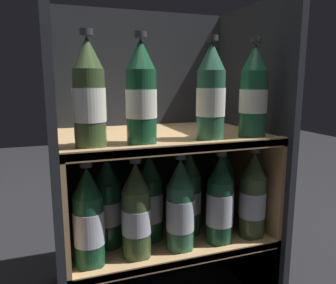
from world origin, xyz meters
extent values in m
cube|color=#23262B|center=(0.00, 0.42, 0.46)|extent=(0.63, 0.02, 0.92)
cube|color=#23262B|center=(-0.30, 0.20, 0.46)|extent=(0.02, 0.45, 0.92)
cube|color=#23262B|center=(0.30, 0.20, 0.46)|extent=(0.02, 0.45, 0.92)
cube|color=tan|center=(0.00, 0.20, 0.23)|extent=(0.59, 0.41, 0.02)
cube|color=tan|center=(0.00, 0.01, 0.23)|extent=(0.59, 0.02, 0.03)
cube|color=tan|center=(-0.29, 0.20, 0.11)|extent=(0.01, 0.41, 0.22)
cube|color=tan|center=(0.29, 0.20, 0.11)|extent=(0.01, 0.41, 0.22)
cube|color=tan|center=(0.00, 0.20, 0.53)|extent=(0.59, 0.41, 0.02)
cube|color=tan|center=(0.00, 0.01, 0.53)|extent=(0.59, 0.02, 0.03)
cube|color=tan|center=(-0.29, 0.20, 0.26)|extent=(0.01, 0.41, 0.52)
cube|color=tan|center=(0.29, 0.20, 0.26)|extent=(0.01, 0.41, 0.52)
cylinder|color=#384C28|center=(-0.22, 0.06, 0.63)|extent=(0.07, 0.07, 0.18)
cylinder|color=silver|center=(-0.22, 0.06, 0.64)|extent=(0.08, 0.08, 0.08)
cone|color=#384C28|center=(-0.22, 0.06, 0.75)|extent=(0.07, 0.07, 0.07)
cylinder|color=#333338|center=(-0.22, 0.06, 0.80)|extent=(0.03, 0.03, 0.01)
cylinder|color=#194C2D|center=(-0.10, 0.06, 0.63)|extent=(0.07, 0.07, 0.18)
cylinder|color=silver|center=(-0.10, 0.06, 0.64)|extent=(0.08, 0.08, 0.07)
cone|color=#194C2D|center=(-0.10, 0.06, 0.75)|extent=(0.07, 0.07, 0.07)
cylinder|color=#333338|center=(-0.10, 0.06, 0.80)|extent=(0.03, 0.03, 0.01)
cylinder|color=#285B42|center=(0.09, 0.06, 0.63)|extent=(0.07, 0.07, 0.18)
cylinder|color=silver|center=(0.09, 0.06, 0.64)|extent=(0.08, 0.08, 0.07)
cone|color=#285B42|center=(0.09, 0.06, 0.75)|extent=(0.07, 0.07, 0.07)
cylinder|color=#333338|center=(0.09, 0.06, 0.80)|extent=(0.03, 0.03, 0.01)
cylinder|color=#1E5638|center=(0.22, 0.06, 0.63)|extent=(0.07, 0.07, 0.18)
cylinder|color=silver|center=(0.22, 0.06, 0.64)|extent=(0.08, 0.08, 0.06)
cone|color=#1E5638|center=(0.22, 0.06, 0.75)|extent=(0.07, 0.07, 0.07)
cylinder|color=#333338|center=(0.22, 0.06, 0.80)|extent=(0.03, 0.03, 0.01)
cylinder|color=#144228|center=(-0.23, 0.06, 0.33)|extent=(0.07, 0.07, 0.18)
cylinder|color=#ADB2C1|center=(-0.23, 0.06, 0.34)|extent=(0.08, 0.08, 0.08)
cone|color=#144228|center=(-0.23, 0.06, 0.45)|extent=(0.07, 0.07, 0.07)
cylinder|color=#333338|center=(-0.23, 0.06, 0.50)|extent=(0.03, 0.03, 0.01)
cylinder|color=#384C28|center=(-0.12, 0.06, 0.33)|extent=(0.07, 0.07, 0.18)
cylinder|color=#ADB2C1|center=(-0.12, 0.06, 0.34)|extent=(0.08, 0.08, 0.07)
cone|color=#384C28|center=(-0.12, 0.06, 0.45)|extent=(0.07, 0.07, 0.07)
cylinder|color=#333338|center=(-0.12, 0.06, 0.50)|extent=(0.03, 0.03, 0.01)
cylinder|color=#285B42|center=(0.01, 0.06, 0.33)|extent=(0.07, 0.07, 0.18)
cylinder|color=#ADB2C1|center=(0.01, 0.06, 0.34)|extent=(0.08, 0.08, 0.09)
cone|color=#285B42|center=(0.01, 0.06, 0.45)|extent=(0.07, 0.07, 0.07)
cylinder|color=#333338|center=(0.01, 0.06, 0.50)|extent=(0.03, 0.03, 0.01)
cylinder|color=#144228|center=(0.12, 0.06, 0.33)|extent=(0.07, 0.07, 0.18)
cylinder|color=#ADB2C1|center=(0.12, 0.06, 0.34)|extent=(0.08, 0.08, 0.09)
cone|color=#144228|center=(0.12, 0.06, 0.45)|extent=(0.07, 0.07, 0.07)
cylinder|color=#333338|center=(0.12, 0.06, 0.50)|extent=(0.03, 0.03, 0.01)
cylinder|color=#384C28|center=(0.23, 0.06, 0.33)|extent=(0.07, 0.07, 0.18)
cylinder|color=#ADB2C1|center=(0.23, 0.06, 0.34)|extent=(0.08, 0.08, 0.07)
cone|color=#384C28|center=(0.23, 0.06, 0.45)|extent=(0.07, 0.07, 0.07)
cylinder|color=#333338|center=(0.23, 0.06, 0.50)|extent=(0.03, 0.03, 0.01)
cylinder|color=#144228|center=(-0.17, 0.14, 0.33)|extent=(0.07, 0.07, 0.18)
cylinder|color=#ADB2C1|center=(-0.17, 0.14, 0.34)|extent=(0.08, 0.08, 0.06)
cone|color=#144228|center=(-0.17, 0.14, 0.45)|extent=(0.07, 0.07, 0.07)
cylinder|color=#333338|center=(-0.17, 0.14, 0.50)|extent=(0.03, 0.03, 0.01)
cylinder|color=#144228|center=(-0.05, 0.14, 0.33)|extent=(0.07, 0.07, 0.18)
cylinder|color=#ADB2C1|center=(-0.05, 0.14, 0.34)|extent=(0.08, 0.08, 0.08)
cone|color=#144228|center=(-0.05, 0.14, 0.45)|extent=(0.07, 0.07, 0.07)
cylinder|color=#333338|center=(-0.05, 0.14, 0.50)|extent=(0.03, 0.03, 0.01)
cylinder|color=#1E5638|center=(0.07, 0.14, 0.33)|extent=(0.07, 0.07, 0.18)
cylinder|color=#ADB2C1|center=(0.07, 0.14, 0.34)|extent=(0.08, 0.08, 0.06)
cone|color=#1E5638|center=(0.07, 0.14, 0.45)|extent=(0.07, 0.07, 0.07)
cylinder|color=#333338|center=(0.07, 0.14, 0.50)|extent=(0.03, 0.03, 0.01)
cylinder|color=#194C2D|center=(0.18, 0.14, 0.33)|extent=(0.07, 0.07, 0.18)
cylinder|color=#ADB2C1|center=(0.18, 0.14, 0.34)|extent=(0.08, 0.08, 0.07)
cone|color=#194C2D|center=(0.18, 0.14, 0.45)|extent=(0.07, 0.07, 0.07)
cylinder|color=#333338|center=(0.18, 0.14, 0.50)|extent=(0.03, 0.03, 0.01)
camera|label=1|loc=(-0.30, -0.71, 0.69)|focal=35.00mm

